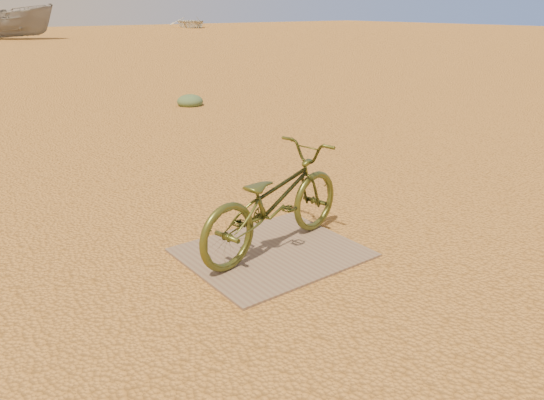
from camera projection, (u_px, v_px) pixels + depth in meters
ground at (280, 282)px, 4.35m from camera, size 120.00×120.00×0.00m
plywood_board at (272, 253)px, 4.86m from camera, size 1.52×1.30×0.02m
bicycle at (274, 200)px, 4.78m from camera, size 1.87×0.95×0.94m
boat_mid_right at (11, 22)px, 35.51m from camera, size 6.12×5.29×2.30m
boat_far_right at (191, 22)px, 55.29m from camera, size 4.78×5.93×1.09m
kale_b at (190, 105)px, 12.09m from camera, size 0.59×0.59×0.32m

